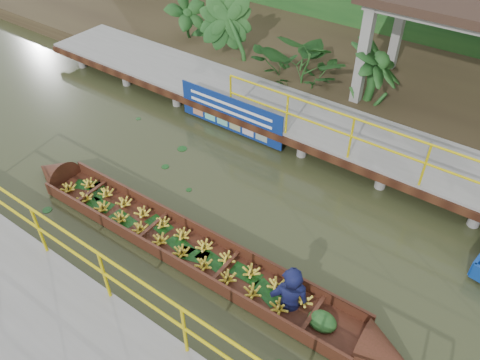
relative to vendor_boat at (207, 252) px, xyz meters
The scene contains 7 objects.
ground 1.78m from the vendor_boat, 135.97° to the left, with size 80.00×80.00×0.00m, color #2B2F17.
land_strip 8.81m from the vendor_boat, 98.25° to the left, with size 30.00×8.00×0.45m, color #2D2216.
far_dock 4.82m from the vendor_boat, 104.99° to the left, with size 16.00×2.06×1.66m.
pavilion 8.12m from the vendor_boat, 77.01° to the left, with size 4.40×3.00×3.00m.
vendor_boat is the anchor object (origin of this frame).
blue_banner 4.33m from the vendor_boat, 121.10° to the left, with size 3.07×0.04×0.96m.
tropical_plants 6.59m from the vendor_boat, 90.20° to the left, with size 14.26×1.26×1.58m.
Camera 1 is at (5.09, -5.48, 6.79)m, focal length 35.00 mm.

